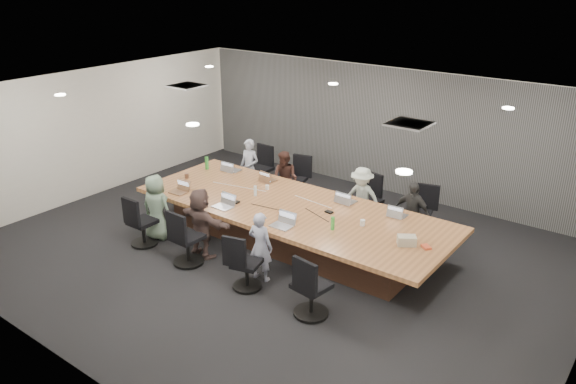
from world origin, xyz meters
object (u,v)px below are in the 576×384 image
Objects in this scene: laptop_0 at (233,170)px; chair_1 at (295,183)px; chair_3 at (419,217)px; chair_7 at (311,291)px; person_0 at (250,168)px; laptop_3 at (399,215)px; person_3 at (412,213)px; person_1 at (285,179)px; conference_table at (291,223)px; person_6 at (260,246)px; laptop_5 at (222,207)px; snack_packet at (426,247)px; person_4 at (156,207)px; laptop_2 at (347,201)px; stapler at (286,218)px; chair_4 at (143,226)px; bottle_green_left at (207,163)px; bottle_green_right at (333,223)px; laptop_4 at (178,192)px; chair_0 at (260,172)px; chair_2 at (370,205)px; person_5 at (201,223)px; laptop_1 at (269,180)px; mug_brown at (187,176)px; chair_6 at (247,268)px; person_2 at (361,198)px; canvas_bag at (407,241)px; bottle_clear at (255,191)px; laptop_6 at (281,226)px.

chair_1 is at bearing -138.86° from laptop_0.
chair_3 is 3.40m from chair_7.
laptop_3 is at bearing -13.58° from person_0.
person_3 is at bearing -92.43° from laptop_3.
person_1 is 2.92m from person_3.
person_6 is at bearing -74.22° from conference_table.
laptop_5 is 3.69m from snack_packet.
laptop_3 is at bearing -161.77° from person_4.
laptop_2 is 2.19× the size of stapler.
chair_4 is 2.34m from bottle_green_left.
laptop_5 is at bearing -157.63° from stapler.
snack_packet is (1.52, 0.32, -0.10)m from bottle_green_right.
laptop_3 is 0.89× the size of laptop_4.
person_6 is (2.54, -3.05, 0.17)m from chair_0.
chair_2 is at bearing 67.80° from conference_table.
laptop_2 is at bearing 4.73° from bottle_green_left.
chair_4 is (-2.83, -3.40, 0.02)m from chair_2.
person_1 is 2.71m from person_5.
bottle_green_right is (1.13, -0.37, 0.45)m from conference_table.
person_4 reaches higher than bottle_green_right.
laptop_0 is (-2.85, -0.90, 0.38)m from chair_2.
laptop_1 is 0.87× the size of laptop_5.
person_4 is 1.06× the size of person_6.
chair_7 is at bearing 116.26° from chair_1.
chair_4 is at bearing -73.63° from mug_brown.
person_0 is at bearing 73.61° from mug_brown.
person_3 is 4.49m from bottle_green_left.
person_0 is 1.02× the size of person_4.
chair_6 is (2.51, 0.00, -0.02)m from chair_4.
person_2 reaches higher than chair_0.
person_2 is at bearing 3.62° from chair_3.
laptop_0 is at bearing -174.85° from person_2.
laptop_1 is 3.65m from canvas_bag.
laptop_5 is at bearing -98.25° from bottle_clear.
person_2 reaches higher than chair_4.
stapler is (1.24, 0.83, 0.13)m from person_5.
person_3 reaches higher than canvas_bag.
person_2 is 4.29× the size of laptop_3.
laptop_6 is 2.23× the size of snack_packet.
chair_6 is at bearing 93.89° from chair_2.
laptop_1 is 0.87m from bottle_clear.
mug_brown reaches higher than chair_4.
person_4 is at bearing -92.29° from laptop_4.
laptop_6 is (1.55, -2.50, 0.35)m from chair_1.
chair_4 is 2.78× the size of bottle_green_left.
conference_table is 1.28m from bottle_green_right.
mug_brown is (-0.43, -1.83, 0.36)m from chair_0.
person_0 is at bearing 88.45° from laptop_4.
chair_4 is 3.79m from laptop_2.
chair_4 is 2.13× the size of laptop_6.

